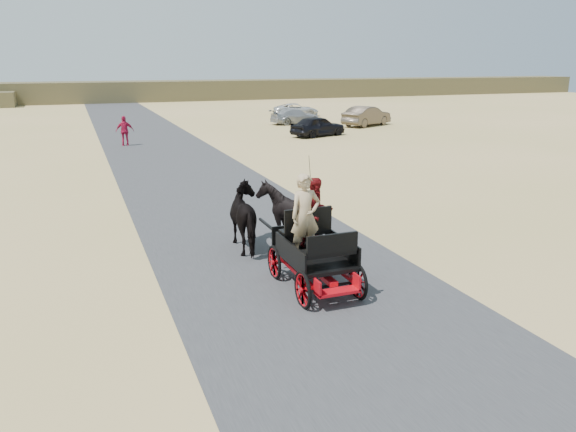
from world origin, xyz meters
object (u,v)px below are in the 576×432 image
object	(u,v)px
car_b	(367,116)
carriage	(314,272)
car_c	(295,116)
pedestrian	(125,131)
car_a	(318,126)
horse_right	(289,214)
horse_left	(249,218)
car_d	(296,110)

from	to	relation	value
car_b	carriage	bearing A→B (deg)	122.08
car_c	pedestrian	bearing A→B (deg)	111.97
pedestrian	car_c	size ratio (longest dim) A/B	0.43
car_a	car_b	bearing A→B (deg)	-72.85
horse_right	car_b	distance (m)	29.35
car_b	car_c	bearing A→B (deg)	28.00
car_a	pedestrian	bearing A→B (deg)	71.10
horse_left	car_d	size ratio (longest dim) A/B	0.50
horse_right	car_d	size ratio (longest dim) A/B	0.42
pedestrian	car_b	distance (m)	18.67
car_a	car_b	distance (m)	7.34
horse_left	car_d	distance (m)	37.09
pedestrian	car_b	xyz separation A→B (m)	(18.18, 4.25, -0.12)
car_c	car_d	xyz separation A→B (m)	(2.48, 6.11, -0.02)
carriage	car_b	bearing A→B (deg)	59.43
car_b	horse_left	bearing A→B (deg)	118.25
car_a	car_c	xyz separation A→B (m)	(1.37, 7.46, -0.08)
car_c	car_d	world-z (taller)	car_c
car_d	horse_left	bearing A→B (deg)	170.40
horse_right	pedestrian	size ratio (longest dim) A/B	0.98
horse_right	car_c	distance (m)	30.07
carriage	car_c	bearing A→B (deg)	69.11
car_c	car_d	distance (m)	6.59
horse_left	pedestrian	world-z (taller)	pedestrian
car_a	car_c	world-z (taller)	car_a
car_d	car_a	bearing A→B (deg)	178.12
car_d	horse_right	bearing A→B (deg)	171.98
horse_right	car_d	bearing A→B (deg)	-111.98
car_c	car_d	size ratio (longest dim) A/B	1.00
horse_left	horse_right	world-z (taller)	horse_right
pedestrian	car_b	world-z (taller)	pedestrian
carriage	car_a	distance (m)	25.64
car_a	carriage	bearing A→B (deg)	137.33
car_d	carriage	bearing A→B (deg)	172.86
horse_left	car_a	bearing A→B (deg)	-118.24
car_b	car_d	bearing A→B (deg)	-14.60
carriage	horse_left	xyz separation A→B (m)	(-0.55, 3.00, 0.49)
car_c	horse_right	bearing A→B (deg)	151.41
horse_left	carriage	bearing A→B (deg)	100.39
carriage	horse_left	world-z (taller)	horse_left
car_b	car_c	size ratio (longest dim) A/B	1.12
horse_right	car_a	size ratio (longest dim) A/B	0.44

